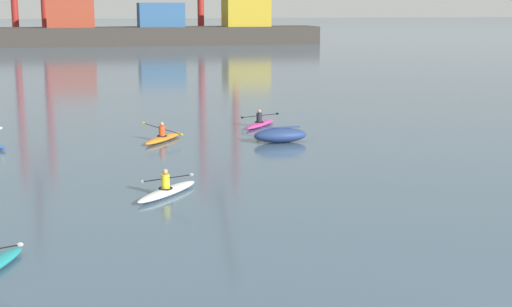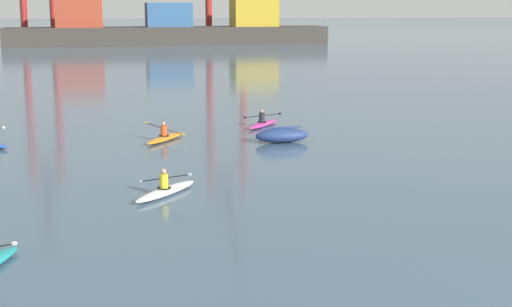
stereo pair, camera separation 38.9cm
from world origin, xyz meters
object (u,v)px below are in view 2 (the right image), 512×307
(capsized_dinghy, at_px, (282,135))
(kayak_white, at_px, (166,190))
(kayak_orange, at_px, (165,137))
(container_barge, at_px, (168,28))
(kayak_magenta, at_px, (262,123))

(capsized_dinghy, relative_size, kayak_white, 0.88)
(capsized_dinghy, bearing_deg, kayak_white, -125.85)
(kayak_white, height_order, kayak_orange, same)
(container_barge, relative_size, capsized_dinghy, 20.63)
(kayak_magenta, height_order, kayak_orange, same)
(capsized_dinghy, xyz_separation_m, kayak_orange, (-5.45, 1.65, -0.18))
(container_barge, height_order, kayak_magenta, container_barge)
(container_barge, relative_size, kayak_orange, 17.12)
(container_barge, distance_m, kayak_white, 103.78)
(kayak_white, bearing_deg, kayak_magenta, 64.40)
(kayak_white, bearing_deg, kayak_orange, 84.56)
(capsized_dinghy, relative_size, kayak_orange, 0.83)
(container_barge, xyz_separation_m, kayak_white, (-10.67, -103.19, -2.59))
(capsized_dinghy, distance_m, kayak_white, 11.04)
(kayak_magenta, relative_size, kayak_orange, 0.97)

